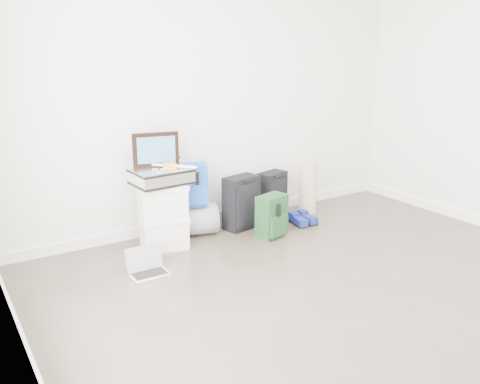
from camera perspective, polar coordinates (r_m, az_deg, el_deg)
ground at (r=3.75m, az=17.56°, el=-13.90°), size 5.00×5.00×0.00m
room_envelope at (r=3.29m, az=19.93°, el=13.29°), size 4.52×5.02×2.71m
boxes_stack at (r=4.77m, az=-8.64°, el=-2.64°), size 0.49×0.42×0.61m
briefcase at (r=4.66m, az=-8.83°, el=1.75°), size 0.52×0.40×0.14m
painting at (r=4.70m, az=-9.43°, el=4.72°), size 0.42×0.12×0.32m
drone at (r=4.65m, az=-7.88°, el=2.97°), size 0.38×0.38×0.05m
duffel_bag at (r=5.08m, az=-5.48°, el=-3.13°), size 0.57×0.44×0.31m
blue_backpack at (r=4.95m, az=-5.43°, el=0.68°), size 0.34×0.29×0.42m
large_suitcase at (r=5.20m, az=0.18°, el=-1.22°), size 0.39×0.29×0.55m
green_backpack at (r=5.01m, az=3.64°, el=-2.81°), size 0.34×0.28×0.42m
carry_on at (r=5.58m, az=3.66°, el=-0.28°), size 0.36×0.28×0.50m
shoes at (r=5.44m, az=7.05°, el=-3.14°), size 0.24×0.27×0.09m
rolled_rug at (r=5.73m, az=7.64°, el=0.48°), size 0.19×0.19×0.59m
laptop at (r=4.34m, az=-10.37°, el=-8.33°), size 0.31×0.22×0.22m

